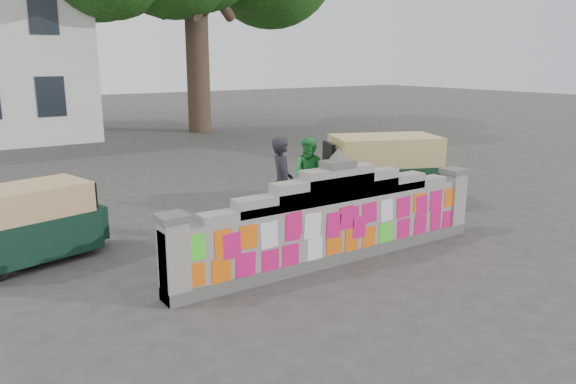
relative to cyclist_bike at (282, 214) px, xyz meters
name	(u,v)px	position (x,y,z in m)	size (l,w,h in m)	color
ground	(336,261)	(0.15, -1.50, -0.53)	(100.00, 100.00, 0.00)	#383533
parapet_wall	(337,220)	(0.15, -1.51, 0.22)	(6.48, 0.44, 2.01)	#4C4C49
cyclist_bike	(282,214)	(0.00, 0.00, 0.00)	(0.70, 2.02, 1.06)	black
cyclist_rider	(282,196)	(0.00, 0.00, 0.37)	(0.66, 0.43, 1.80)	black
pedestrian	(310,175)	(1.72, 1.40, 0.34)	(0.84, 0.66, 1.74)	green
rickshaw_left	(33,222)	(-4.22, 1.48, 0.18)	(2.55, 1.60, 1.37)	black
rickshaw_right	(381,171)	(3.37, 0.81, 0.36)	(3.18, 2.34, 1.71)	black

